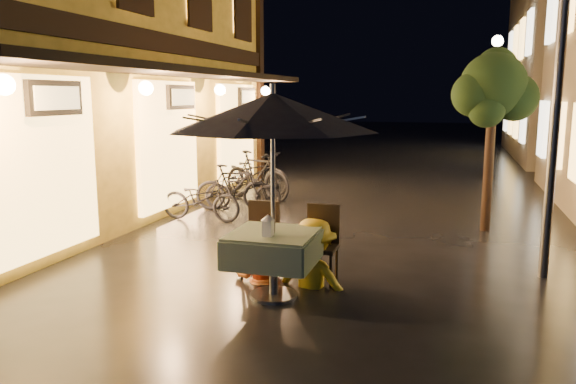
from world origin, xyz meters
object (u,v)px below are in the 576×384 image
(streetlamp_near, at_px, (561,47))
(bicycle_0, at_px, (201,199))
(table_lantern, at_px, (268,224))
(person_yellow, at_px, (314,221))
(patio_umbrella, at_px, (273,112))
(person_orange, at_px, (260,223))
(cafe_table, at_px, (273,248))

(streetlamp_near, height_order, bicycle_0, streetlamp_near)
(table_lantern, relative_size, bicycle_0, 0.16)
(bicycle_0, bearing_deg, person_yellow, -134.34)
(streetlamp_near, bearing_deg, bicycle_0, 162.46)
(patio_umbrella, bearing_deg, bicycle_0, 126.29)
(streetlamp_near, relative_size, person_orange, 2.89)
(cafe_table, bearing_deg, bicycle_0, 126.29)
(person_orange, bearing_deg, person_yellow, 171.25)
(patio_umbrella, relative_size, person_yellow, 1.51)
(person_orange, bearing_deg, patio_umbrella, 115.16)
(patio_umbrella, bearing_deg, person_yellow, 58.50)
(cafe_table, height_order, bicycle_0, bicycle_0)
(person_orange, bearing_deg, streetlamp_near, -169.19)
(patio_umbrella, distance_m, bicycle_0, 4.66)
(bicycle_0, bearing_deg, patio_umbrella, -142.79)
(streetlamp_near, xyz_separation_m, person_orange, (-3.50, -1.10, -2.18))
(table_lantern, height_order, person_orange, person_orange)
(streetlamp_near, distance_m, patio_umbrella, 3.65)
(table_lantern, height_order, person_yellow, person_yellow)
(patio_umbrella, bearing_deg, streetlamp_near, 28.19)
(cafe_table, xyz_separation_m, table_lantern, (0.00, -0.19, 0.33))
(table_lantern, xyz_separation_m, person_yellow, (0.34, 0.75, -0.10))
(streetlamp_near, bearing_deg, patio_umbrella, -151.81)
(streetlamp_near, relative_size, patio_umbrella, 1.72)
(cafe_table, distance_m, person_orange, 0.70)
(table_lantern, bearing_deg, person_orange, 115.05)
(streetlamp_near, height_order, patio_umbrella, streetlamp_near)
(table_lantern, distance_m, bicycle_0, 4.51)
(person_orange, relative_size, person_yellow, 0.90)
(bicycle_0, bearing_deg, cafe_table, -142.79)
(cafe_table, xyz_separation_m, person_orange, (-0.36, 0.58, 0.15))
(streetlamp_near, bearing_deg, person_yellow, -158.09)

